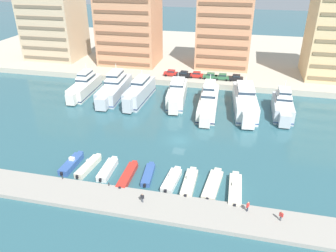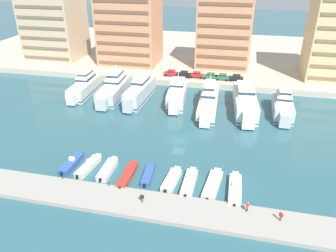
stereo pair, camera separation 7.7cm
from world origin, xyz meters
name	(u,v)px [view 1 (the left image)]	position (x,y,z in m)	size (l,w,h in m)	color
ground_plane	(179,141)	(0.00, 0.00, 0.00)	(400.00, 400.00, 0.00)	#2D5B66
quay_promenade	(213,54)	(0.00, 65.74, 0.82)	(180.00, 70.00, 1.63)	#BCB29E
pier_dock	(152,206)	(0.00, -20.53, 0.34)	(120.00, 6.00, 0.68)	#9E998E
yacht_ivory_far_left	(85,86)	(-29.91, 19.79, 2.17)	(4.74, 17.75, 7.68)	silver
yacht_silver_left	(114,88)	(-21.46, 20.00, 2.29)	(5.86, 20.70, 8.10)	silver
yacht_silver_mid_left	(139,92)	(-14.01, 18.50, 2.36)	(4.41, 18.18, 7.41)	silver
yacht_ivory_center_left	(177,94)	(-4.37, 19.61, 2.25)	(5.61, 17.42, 7.18)	silver
yacht_ivory_center	(209,100)	(3.89, 17.67, 2.10)	(5.09, 22.12, 7.75)	silver
yacht_white_center_right	(245,101)	(12.55, 18.34, 2.36)	(6.66, 21.66, 7.53)	white
yacht_silver_mid_right	(283,106)	(21.24, 17.67, 2.20)	(4.39, 15.17, 7.83)	silver
motorboat_blue_far_left	(72,163)	(-16.78, -13.15, 0.56)	(1.85, 7.17, 1.63)	#33569E
motorboat_cream_left	(89,166)	(-13.52, -13.20, 0.53)	(2.24, 7.46, 1.61)	beige
motorboat_white_mid_left	(108,169)	(-9.86, -13.35, 0.52)	(1.88, 7.06, 1.04)	white
motorboat_red_center_left	(128,175)	(-5.97, -14.15, 0.44)	(1.64, 8.10, 0.89)	red
motorboat_blue_center	(148,174)	(-2.67, -13.11, 0.41)	(2.06, 6.82, 0.85)	#33569E
motorboat_white_center_right	(172,180)	(1.56, -13.81, 0.50)	(2.46, 7.06, 1.45)	white
motorboat_cream_mid_right	(190,182)	(4.53, -13.94, 0.54)	(1.91, 7.82, 1.58)	beige
motorboat_cream_right	(213,184)	(8.26, -13.35, 0.37)	(2.90, 8.78, 0.82)	beige
motorboat_cream_far_right	(235,189)	(11.82, -14.04, 0.52)	(2.13, 8.71, 1.41)	beige
car_red_far_left	(171,73)	(-9.29, 34.92, 2.61)	(4.11, 1.93, 1.80)	red
car_black_left	(184,74)	(-5.39, 34.61, 2.61)	(4.20, 2.12, 1.80)	black
car_red_mid_left	(196,74)	(-1.71, 34.95, 2.61)	(4.12, 1.97, 1.80)	red
car_green_center_left	(210,76)	(2.41, 34.73, 2.61)	(4.18, 2.07, 1.80)	#2D6642
car_green_center	(222,77)	(5.83, 34.69, 2.61)	(4.12, 1.95, 1.80)	#2D6642
car_black_center_right	(236,78)	(9.71, 34.77, 2.61)	(4.12, 1.97, 1.80)	black
apartment_block_far_left	(53,18)	(-52.89, 46.89, 14.82)	(18.28, 15.81, 28.28)	#C6AD89
apartment_block_left	(130,28)	(-25.50, 46.02, 12.79)	(18.87, 14.54, 24.21)	tan
apartment_block_mid_left	(224,32)	(4.69, 48.70, 12.56)	(16.71, 13.10, 23.71)	tan
apartment_block_center_left	(336,35)	(35.84, 44.84, 13.74)	(14.58, 15.65, 26.09)	#E0BC84
pedestrian_near_edge	(248,206)	(13.70, -18.93, 1.67)	(0.43, 0.57, 1.68)	#282D3D
pedestrian_mid_deck	(281,215)	(18.18, -19.84, 1.61)	(0.52, 0.41, 1.58)	#4C515B
pedestrian_far_side	(142,197)	(-1.47, -20.42, 1.60)	(0.60, 0.24, 1.55)	#4C515B
bollard_west	(62,177)	(-15.94, -17.78, 1.00)	(0.20, 0.20, 0.61)	#2D2D33
bollard_west_mid	(109,184)	(-7.84, -17.78, 1.00)	(0.20, 0.20, 0.61)	#2D2D33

